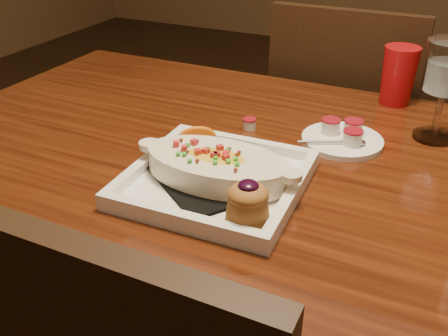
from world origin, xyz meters
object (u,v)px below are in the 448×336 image
at_px(chair_far, 341,143).
at_px(goblet, 447,73).
at_px(plate, 218,173).
at_px(saucer, 342,138).
at_px(red_tumbler, 398,76).
at_px(table, 271,208).

relative_size(chair_far, goblet, 4.68).
bearing_deg(plate, saucer, 58.28).
bearing_deg(goblet, plate, -130.69).
height_order(saucer, red_tumbler, red_tumbler).
bearing_deg(goblet, saucer, -148.23).
relative_size(saucer, red_tumbler, 1.20).
height_order(table, red_tumbler, red_tumbler).
xyz_separation_m(table, goblet, (0.25, 0.24, 0.23)).
relative_size(table, plate, 5.08).
xyz_separation_m(chair_far, red_tumbler, (0.15, -0.23, 0.31)).
xyz_separation_m(table, chair_far, (-0.00, 0.63, -0.15)).
distance_m(chair_far, goblet, 0.60).
bearing_deg(goblet, chair_far, 122.98).
bearing_deg(chair_far, plate, 85.84).
bearing_deg(chair_far, saucer, 100.65).
distance_m(chair_far, saucer, 0.56).
relative_size(chair_far, plate, 3.15).
relative_size(goblet, saucer, 1.24).
bearing_deg(plate, red_tumbler, 66.25).
bearing_deg(red_tumbler, plate, -111.63).
bearing_deg(plate, table, 63.48).
distance_m(plate, red_tumbler, 0.56).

